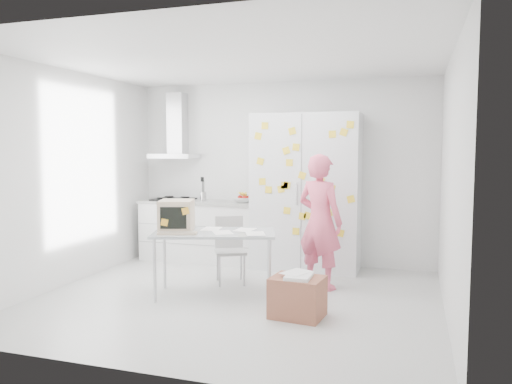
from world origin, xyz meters
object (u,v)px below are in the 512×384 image
(desk, at_px, (190,223))
(chair, at_px, (230,245))
(person, at_px, (320,221))
(cardboard_box, at_px, (298,296))

(desk, xyz_separation_m, chair, (0.25, 0.65, -0.37))
(person, distance_m, desk, 1.58)
(desk, xyz_separation_m, cardboard_box, (1.38, -0.40, -0.63))
(person, bearing_deg, cardboard_box, 112.21)
(desk, height_order, cardboard_box, desk)
(desk, relative_size, cardboard_box, 2.75)
(chair, distance_m, cardboard_box, 1.57)
(person, height_order, chair, person)
(person, height_order, cardboard_box, person)
(person, bearing_deg, desk, 50.82)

